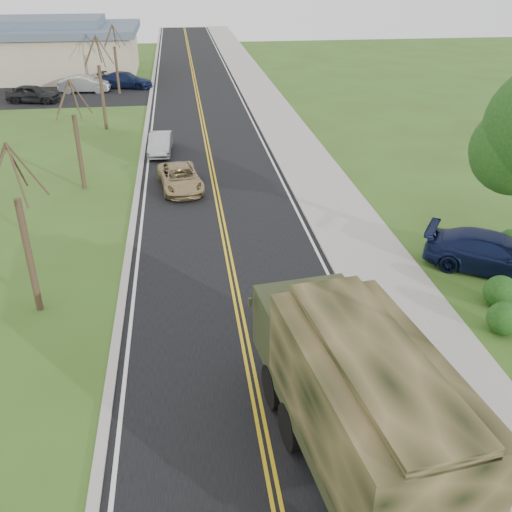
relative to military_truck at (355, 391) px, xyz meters
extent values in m
cube|color=black|center=(-1.97, 38.16, -2.25)|extent=(8.00, 120.00, 0.01)
cube|color=#9E998E|center=(2.18, 38.16, -2.20)|extent=(0.30, 120.00, 0.12)
cube|color=#9E998E|center=(3.93, 38.16, -2.21)|extent=(3.20, 120.00, 0.10)
cube|color=#9E998E|center=(-6.12, 38.16, -2.21)|extent=(0.30, 120.00, 0.10)
cylinder|color=#38281C|center=(-8.97, 8.16, -0.16)|extent=(0.24, 0.24, 4.20)
cylinder|color=#38281C|center=(-8.49, 8.29, 2.87)|extent=(1.01, 0.33, 1.90)
cylinder|color=#38281C|center=(-8.93, 8.78, 2.79)|extent=(0.13, 1.29, 1.74)
cylinder|color=#38281C|center=(-8.70, 7.75, 2.87)|extent=(0.58, 0.90, 1.90)
cylinder|color=#38281C|center=(-8.97, 20.16, -0.28)|extent=(0.24, 0.24, 3.96)
cylinder|color=#38281C|center=(-8.52, 20.28, 2.58)|extent=(0.96, 0.32, 1.79)
cylinder|color=#38281C|center=(-8.93, 20.74, 2.50)|extent=(0.12, 1.22, 1.65)
cylinder|color=#38281C|center=(-9.40, 20.33, 2.58)|extent=(0.93, 0.41, 1.79)
cylinder|color=#38281C|center=(-9.33, 19.71, 2.50)|extent=(0.75, 0.99, 1.67)
cylinder|color=#38281C|center=(-8.71, 19.77, 2.58)|extent=(0.55, 0.85, 1.80)
cylinder|color=#38281C|center=(-8.97, 32.16, -0.04)|extent=(0.24, 0.24, 4.44)
cylinder|color=#38281C|center=(-8.46, 32.30, 3.16)|extent=(1.07, 0.35, 2.00)
cylinder|color=#38281C|center=(-8.93, 32.81, 3.08)|extent=(0.13, 1.36, 1.84)
cylinder|color=#38281C|center=(-9.45, 32.35, 3.16)|extent=(1.03, 0.46, 2.00)
cylinder|color=#38281C|center=(-9.38, 31.65, 3.08)|extent=(0.83, 1.10, 1.87)
cylinder|color=#38281C|center=(-8.68, 31.72, 3.16)|extent=(0.61, 0.95, 2.01)
cylinder|color=#38281C|center=(-8.97, 44.16, -0.22)|extent=(0.24, 0.24, 4.08)
cylinder|color=#38281C|center=(-8.50, 44.29, 2.72)|extent=(0.99, 0.33, 1.84)
cylinder|color=#38281C|center=(-8.93, 44.76, 2.65)|extent=(0.13, 1.25, 1.69)
cylinder|color=#38281C|center=(-9.41, 44.33, 2.72)|extent=(0.95, 0.42, 1.85)
cylinder|color=#38281C|center=(-9.34, 43.70, 2.65)|extent=(0.77, 1.02, 1.72)
cylinder|color=#38281C|center=(-8.70, 43.76, 2.72)|extent=(0.57, 0.88, 1.85)
cube|color=tan|center=(-17.97, 54.16, -0.16)|extent=(20.00, 12.00, 4.20)
cube|color=#475466|center=(-17.97, 54.16, 2.24)|extent=(21.00, 13.00, 0.70)
cube|color=#475466|center=(-17.97, 54.16, 2.94)|extent=(14.00, 8.00, 0.90)
cube|color=black|center=(-11.97, 44.16, -2.25)|extent=(18.00, 10.00, 0.02)
cylinder|color=black|center=(-1.28, 0.75, -1.64)|extent=(0.55, 1.27, 1.23)
cylinder|color=black|center=(1.04, 1.06, -1.64)|extent=(0.55, 1.27, 1.23)
cylinder|color=black|center=(-1.49, 2.31, -1.64)|extent=(0.55, 1.27, 1.23)
cylinder|color=black|center=(0.84, 2.61, -1.64)|extent=(0.55, 1.27, 1.23)
cube|color=#30361D|center=(-0.03, 0.24, -1.08)|extent=(3.68, 8.11, 0.39)
cube|color=#30361D|center=(-0.40, 3.07, -0.13)|extent=(2.94, 2.46, 1.56)
cube|color=black|center=(-0.53, 4.07, 0.09)|extent=(2.45, 0.41, 0.78)
cube|color=#30361D|center=(0.09, -0.70, -0.80)|extent=(3.54, 6.24, 0.17)
cube|color=black|center=(0.09, -0.70, 0.37)|extent=(3.54, 6.24, 2.24)
cube|color=black|center=(0.09, -0.70, 1.54)|extent=(2.55, 6.11, 0.28)
imported|color=tan|center=(-3.82, 19.36, -1.64)|extent=(2.66, 4.71, 1.24)
imported|color=#AFB0B4|center=(-4.97, 25.82, -1.63)|extent=(1.54, 3.89, 1.26)
imported|color=#0F1739|center=(8.26, 8.67, -1.49)|extent=(5.58, 4.70, 1.53)
imported|color=black|center=(-15.90, 41.50, -1.50)|extent=(4.69, 2.69, 1.50)
imported|color=#BCBCC1|center=(-12.14, 45.19, -1.51)|extent=(4.60, 1.82, 1.49)
imported|color=#0F1A3A|center=(-8.50, 46.70, -1.53)|extent=(5.35, 3.30, 1.45)
camera|label=1|loc=(-3.60, -9.73, 8.85)|focal=40.00mm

